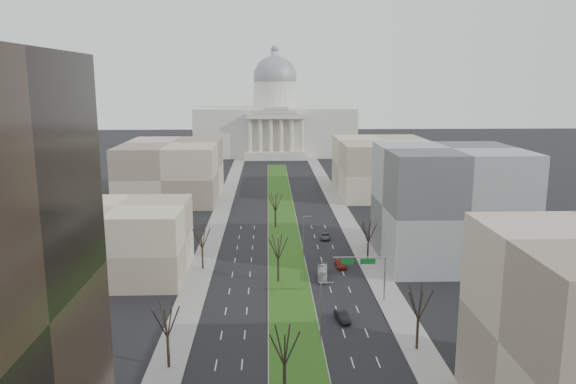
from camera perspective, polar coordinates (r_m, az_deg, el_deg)
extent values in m
plane|color=black|center=(146.26, -0.50, -3.64)|extent=(600.00, 600.00, 0.00)
cube|color=#999993|center=(145.27, -0.49, -3.71)|extent=(8.00, 222.00, 0.15)
cube|color=#1D4813|center=(145.25, -0.49, -3.68)|extent=(7.70, 221.70, 0.06)
cube|color=gray|center=(122.96, -8.41, -6.64)|extent=(5.00, 330.00, 0.15)
cube|color=gray|center=(124.03, 7.98, -6.47)|extent=(5.00, 330.00, 0.15)
cube|color=beige|center=(292.43, -1.31, 6.24)|extent=(80.00, 40.00, 24.00)
cube|color=beige|center=(270.66, -1.23, 3.70)|extent=(30.00, 6.00, 4.00)
cube|color=beige|center=(268.82, -1.25, 7.72)|extent=(28.00, 5.00, 2.50)
cube|color=beige|center=(268.71, -1.25, 8.14)|extent=(20.00, 5.00, 1.80)
cube|color=beige|center=(268.62, -1.26, 8.49)|extent=(12.00, 5.00, 1.60)
cylinder|color=beige|center=(291.40, -1.33, 9.77)|extent=(22.00, 22.00, 14.00)
sphere|color=gray|center=(291.31, -1.33, 11.54)|extent=(22.00, 22.00, 22.00)
cylinder|color=beige|center=(291.57, -1.34, 13.70)|extent=(4.00, 4.00, 4.00)
sphere|color=gray|center=(291.71, -1.35, 14.29)|extent=(4.00, 4.00, 4.00)
cylinder|color=beige|center=(269.64, -3.91, 5.79)|extent=(2.00, 2.00, 16.00)
cylinder|color=beige|center=(269.53, -2.85, 5.80)|extent=(2.00, 2.00, 16.00)
cylinder|color=beige|center=(269.51, -1.78, 5.81)|extent=(2.00, 2.00, 16.00)
cylinder|color=beige|center=(269.58, -0.71, 5.81)|extent=(2.00, 2.00, 16.00)
cylinder|color=beige|center=(269.74, 0.36, 5.82)|extent=(2.00, 2.00, 16.00)
cylinder|color=beige|center=(269.99, 1.42, 5.82)|extent=(2.00, 2.00, 16.00)
cube|color=tan|center=(114.40, -16.83, -4.76)|extent=(26.00, 22.00, 14.00)
cube|color=#575A5C|center=(122.13, 16.02, -1.29)|extent=(28.00, 26.00, 24.00)
cube|color=gray|center=(186.16, -11.69, 2.19)|extent=(30.00, 40.00, 18.00)
cube|color=tan|center=(192.42, 9.61, 2.55)|extent=(30.00, 40.00, 18.00)
cylinder|color=black|center=(78.98, -12.06, -15.69)|extent=(0.40, 0.40, 4.32)
cylinder|color=black|center=(115.69, -8.67, -6.75)|extent=(0.40, 0.40, 4.22)
cylinder|color=black|center=(84.05, 13.00, -13.97)|extent=(0.40, 0.40, 4.42)
cylinder|color=black|center=(120.59, 8.11, -6.03)|extent=(0.40, 0.40, 4.03)
cylinder|color=black|center=(70.83, -0.36, -18.79)|extent=(0.40, 0.40, 4.32)
cylinder|color=black|center=(107.33, -1.00, -8.03)|extent=(0.40, 0.40, 4.32)
cylinder|color=black|center=(145.68, -1.29, -2.83)|extent=(0.40, 0.40, 4.32)
cylinder|color=gray|center=(83.50, 3.33, -12.13)|extent=(0.20, 0.20, 9.00)
cylinder|color=gray|center=(81.87, 4.00, -9.16)|extent=(1.80, 0.12, 0.12)
cylinder|color=gray|center=(121.14, 1.57, -4.61)|extent=(0.20, 0.20, 9.00)
cylinder|color=gray|center=(120.02, 2.01, -2.49)|extent=(1.80, 0.12, 0.12)
cylinder|color=gray|center=(99.31, 9.79, -8.70)|extent=(0.24, 0.24, 8.00)
cylinder|color=gray|center=(97.21, 7.26, -6.57)|extent=(9.00, 0.18, 0.18)
cube|color=#0C591E|center=(97.78, 8.11, -6.98)|extent=(2.60, 0.08, 1.00)
cube|color=#0C591E|center=(97.23, 6.07, -7.04)|extent=(2.20, 0.08, 1.00)
imported|color=black|center=(91.78, 5.53, -12.48)|extent=(2.35, 4.81, 1.52)
imported|color=maroon|center=(116.29, 5.36, -7.30)|extent=(2.19, 4.89, 1.39)
imported|color=#46484D|center=(136.12, 3.79, -4.51)|extent=(2.70, 5.06, 1.35)
imported|color=#B9B9B9|center=(110.06, 3.52, -8.16)|extent=(2.54, 7.77, 2.13)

